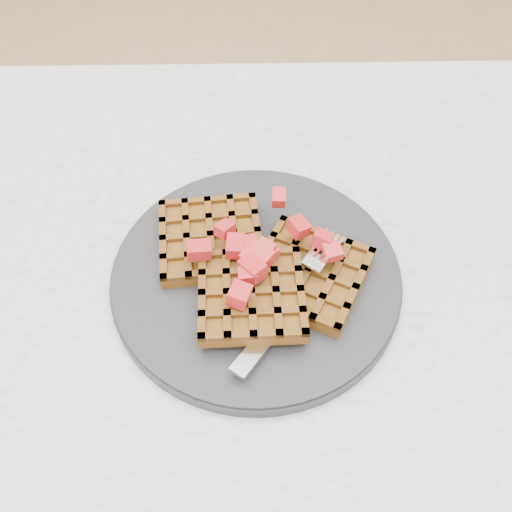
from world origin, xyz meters
name	(u,v)px	position (x,y,z in m)	size (l,w,h in m)	color
ground	(312,504)	(0.00, 0.00, 0.00)	(4.00, 4.00, 0.00)	tan
table	(356,358)	(0.00, 0.00, 0.64)	(1.20, 0.80, 0.75)	white
plate	(256,276)	(-0.11, 0.03, 0.76)	(0.29, 0.29, 0.02)	#232326
waffles	(256,267)	(-0.11, 0.03, 0.78)	(0.22, 0.18, 0.03)	brown
strawberry_pile	(256,247)	(-0.11, 0.03, 0.80)	(0.15, 0.15, 0.02)	#A3030A
fork	(296,297)	(-0.08, -0.01, 0.77)	(0.02, 0.18, 0.02)	silver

